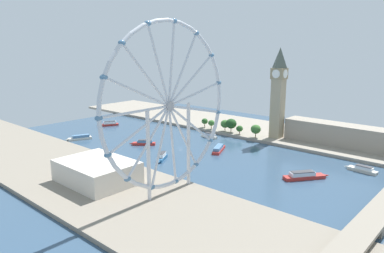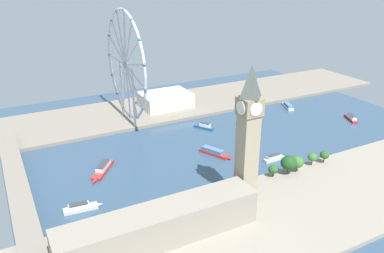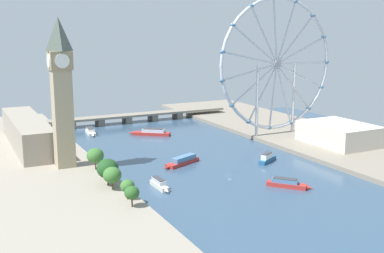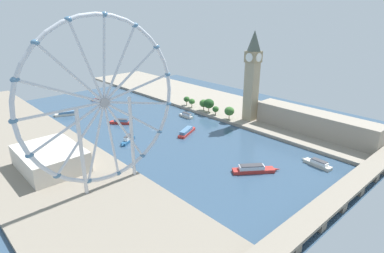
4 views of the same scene
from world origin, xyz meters
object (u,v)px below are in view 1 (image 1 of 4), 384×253
tour_boat_1 (362,169)px  tour_boat_5 (109,124)px  clock_tower (278,92)px  riverside_hall (97,171)px  tour_boat_7 (80,138)px  tour_boat_3 (219,149)px  tour_boat_4 (304,176)px  tour_boat_0 (162,157)px  tour_boat_2 (144,143)px  ferris_wheel (169,107)px  parliament_block (347,136)px  tour_boat_6 (209,136)px

tour_boat_1 → tour_boat_5: size_ratio=1.02×
clock_tower → riverside_hall: clock_tower is taller
tour_boat_5 → tour_boat_7: size_ratio=0.93×
tour_boat_7 → tour_boat_5: bearing=-130.1°
tour_boat_3 → tour_boat_4: (15.33, 91.88, 0.13)m
tour_boat_0 → tour_boat_2: size_ratio=0.94×
ferris_wheel → tour_boat_5: ferris_wheel is taller
parliament_block → tour_boat_1: 65.59m
tour_boat_3 → tour_boat_5: 167.68m
tour_boat_0 → tour_boat_6: size_ratio=0.98×
riverside_hall → parliament_block: bearing=154.9°
riverside_hall → tour_boat_3: 126.10m
tour_boat_4 → tour_boat_0: bearing=145.4°
tour_boat_7 → tour_boat_2: bearing=136.9°
clock_tower → parliament_block: size_ratio=0.78×
tour_boat_6 → tour_boat_5: bearing=14.5°
riverside_hall → tour_boat_4: bearing=136.7°
parliament_block → tour_boat_7: bearing=-56.2°
parliament_block → tour_boat_6: bearing=-67.2°
ferris_wheel → tour_boat_0: size_ratio=5.22×
tour_boat_1 → tour_boat_2: bearing=23.7°
clock_tower → tour_boat_0: 140.71m
tour_boat_0 → tour_boat_7: size_ratio=0.77×
riverside_hall → tour_boat_0: (-71.57, -8.85, -8.13)m
ferris_wheel → tour_boat_2: (-71.25, -108.23, -57.40)m
riverside_hall → tour_boat_7: 138.38m
tour_boat_5 → tour_boat_6: 134.36m
tour_boat_1 → tour_boat_3: size_ratio=0.84×
tour_boat_0 → tour_boat_2: bearing=-144.4°
riverside_hall → tour_boat_3: size_ratio=1.73×
riverside_hall → tour_boat_1: size_ratio=2.07×
ferris_wheel → tour_boat_6: size_ratio=5.11×
tour_boat_1 → tour_boat_2: 198.21m
tour_boat_4 → tour_boat_6: size_ratio=1.50×
parliament_block → tour_boat_3: size_ratio=3.79×
clock_tower → ferris_wheel: size_ratio=0.83×
tour_boat_1 → tour_boat_7: (92.60, -254.40, 0.00)m
ferris_wheel → tour_boat_4: (-88.21, 52.84, -57.13)m
clock_tower → tour_boat_0: size_ratio=4.35×
tour_boat_1 → tour_boat_0: bearing=36.3°
parliament_block → tour_boat_5: parliament_block is taller
tour_boat_5 → tour_boat_4: bearing=113.8°
clock_tower → tour_boat_4: (87.48, 72.10, -48.36)m
parliament_block → tour_boat_2: (117.37, -155.89, -11.20)m
parliament_block → tour_boat_0: 175.74m
tour_boat_4 → tour_boat_1: bearing=5.1°
tour_boat_3 → tour_boat_6: size_ratio=1.44×
tour_boat_3 → tour_boat_4: bearing=-123.8°
tour_boat_0 → tour_boat_4: 118.81m
clock_tower → parliament_block: 77.76m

